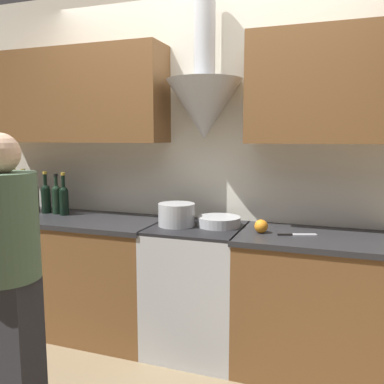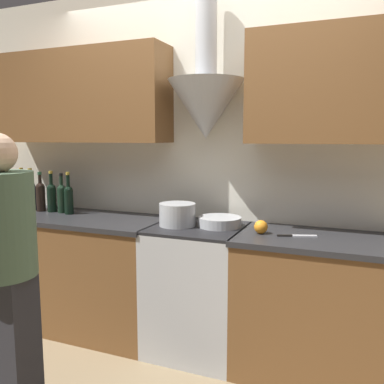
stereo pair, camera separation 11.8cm
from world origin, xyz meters
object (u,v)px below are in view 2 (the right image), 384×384
Objects in this scene: stove_range at (197,288)px; wine_bottle_6 at (69,198)px; wine_bottle_0 at (14,193)px; mixing_bowl at (220,222)px; wine_bottle_4 at (52,196)px; wine_bottle_2 at (31,194)px; stock_pot at (177,214)px; wine_bottle_1 at (22,193)px; wine_bottle_3 at (41,195)px; wine_bottle_5 at (62,197)px; person_foreground_left at (4,272)px; orange_fruit at (261,227)px.

stove_range is 1.25m from wine_bottle_6.
wine_bottle_0 reaches higher than mixing_bowl.
wine_bottle_6 is (0.19, -0.03, -0.00)m from wine_bottle_4.
mixing_bowl is at bearing -0.37° from wine_bottle_2.
wine_bottle_2 is at bearing 176.19° from stock_pot.
wine_bottle_1 reaches higher than mixing_bowl.
wine_bottle_1 is at bearing 178.98° from wine_bottle_3.
person_foreground_left is at bearing -62.65° from wine_bottle_5.
wine_bottle_4 is 0.22× the size of person_foreground_left.
wine_bottle_5 reaches higher than stove_range.
orange_fruit is at bearing -2.61° from wine_bottle_0.
stove_range is 1.42m from wine_bottle_4.
stock_pot is 1.17m from person_foreground_left.
orange_fruit reaches higher than mixing_bowl.
mixing_bowl is at bearing -0.56° from wine_bottle_5.
wine_bottle_3 is 0.21m from wine_bottle_5.
stove_range is 3.01× the size of mixing_bowl.
wine_bottle_2 reaches higher than orange_fruit.
wine_bottle_3 is 1.55m from mixing_bowl.
wine_bottle_4 is (0.11, 0.01, -0.00)m from wine_bottle_3.
wine_bottle_4 is 1.14× the size of mixing_bowl.
orange_fruit is at bearing -1.73° from stock_pot.
wine_bottle_6 reaches higher than wine_bottle_0.
wine_bottle_3 is 1.86m from orange_fruit.
wine_bottle_4 is at bearing 179.50° from mixing_bowl.
person_foreground_left is at bearing -51.69° from wine_bottle_2.
stove_range is 1.30m from person_foreground_left.
wine_bottle_2 is 1.66m from mixing_bowl.
wine_bottle_6 is at bearing 176.90° from orange_fruit.
stock_pot is (1.55, -0.08, -0.06)m from wine_bottle_0.
wine_bottle_2 is 0.21m from wine_bottle_4.
wine_bottle_4 reaches higher than stove_range.
stove_range is 2.65× the size of wine_bottle_4.
stock_pot is 0.17× the size of person_foreground_left.
wine_bottle_6 is at bearing -16.96° from wine_bottle_5.
wine_bottle_6 is (-1.11, 0.04, 0.57)m from stove_range.
wine_bottle_3 is at bearing 176.22° from stock_pot.
person_foreground_left is at bearing -46.42° from wine_bottle_0.
orange_fruit is (0.31, -0.10, 0.01)m from mixing_bowl.
wine_bottle_0 is at bearing -179.17° from wine_bottle_3.
mixing_bowl is 0.19× the size of person_foreground_left.
stock_pot is at bearing -3.81° from wine_bottle_2.
wine_bottle_2 is 1.38m from stock_pot.
wine_bottle_3 is 1.42m from person_foreground_left.
stove_range is at bearing -2.52° from wine_bottle_2.
stock_pot is at bearing -163.90° from mixing_bowl.
stove_range is 1.71m from wine_bottle_1.
wine_bottle_4 is 1.05× the size of wine_bottle_5.
wine_bottle_1 reaches higher than stove_range.
wine_bottle_0 is at bearing -174.87° from wine_bottle_1.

